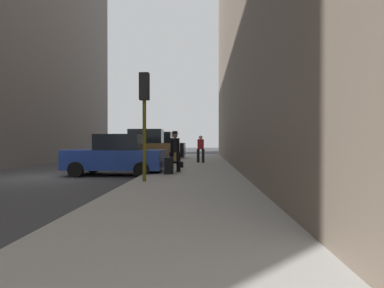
{
  "coord_description": "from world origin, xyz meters",
  "views": [
    {
      "loc": [
        6.5,
        -12.01,
        1.47
      ],
      "look_at": [
        5.77,
        5.41,
        1.33
      ],
      "focal_mm": 28.0,
      "sensor_mm": 36.0,
      "label": 1
    }
  ],
  "objects_px": {
    "traffic_light": "(144,103)",
    "pedestrian_with_fedora": "(175,149)",
    "parked_black_suv": "(157,147)",
    "rolling_suitcase": "(169,165)",
    "parked_bronze_suv": "(144,148)",
    "fire_hydrant": "(171,158)",
    "pedestrian_in_red_jacket": "(201,147)",
    "duffel_bag": "(180,165)",
    "parked_blue_sedan": "(117,156)"
  },
  "relations": [
    {
      "from": "traffic_light",
      "to": "pedestrian_in_red_jacket",
      "type": "distance_m",
      "value": 9.29
    },
    {
      "from": "parked_black_suv",
      "to": "traffic_light",
      "type": "xyz_separation_m",
      "value": [
        1.85,
        -14.22,
        1.73
      ]
    },
    {
      "from": "parked_blue_sedan",
      "to": "duffel_bag",
      "type": "height_order",
      "value": "parked_blue_sedan"
    },
    {
      "from": "parked_bronze_suv",
      "to": "pedestrian_in_red_jacket",
      "type": "height_order",
      "value": "parked_bronze_suv"
    },
    {
      "from": "parked_black_suv",
      "to": "pedestrian_in_red_jacket",
      "type": "relative_size",
      "value": 2.7
    },
    {
      "from": "parked_bronze_suv",
      "to": "parked_black_suv",
      "type": "bearing_deg",
      "value": 90.0
    },
    {
      "from": "parked_blue_sedan",
      "to": "fire_hydrant",
      "type": "bearing_deg",
      "value": 70.72
    },
    {
      "from": "parked_black_suv",
      "to": "rolling_suitcase",
      "type": "xyz_separation_m",
      "value": [
        2.38,
        -11.84,
        -0.54
      ]
    },
    {
      "from": "pedestrian_with_fedora",
      "to": "pedestrian_in_red_jacket",
      "type": "distance_m",
      "value": 5.9
    },
    {
      "from": "traffic_light",
      "to": "rolling_suitcase",
      "type": "relative_size",
      "value": 3.46
    },
    {
      "from": "parked_blue_sedan",
      "to": "traffic_light",
      "type": "distance_m",
      "value": 4.06
    },
    {
      "from": "pedestrian_with_fedora",
      "to": "parked_black_suv",
      "type": "bearing_deg",
      "value": 103.04
    },
    {
      "from": "pedestrian_in_red_jacket",
      "to": "duffel_bag",
      "type": "xyz_separation_m",
      "value": [
        -1.01,
        -3.53,
        -0.81
      ]
    },
    {
      "from": "parked_black_suv",
      "to": "parked_blue_sedan",
      "type": "bearing_deg",
      "value": -90.0
    },
    {
      "from": "traffic_light",
      "to": "rolling_suitcase",
      "type": "distance_m",
      "value": 3.33
    },
    {
      "from": "traffic_light",
      "to": "pedestrian_in_red_jacket",
      "type": "bearing_deg",
      "value": 78.93
    },
    {
      "from": "parked_blue_sedan",
      "to": "parked_black_suv",
      "type": "relative_size",
      "value": 0.92
    },
    {
      "from": "parked_black_suv",
      "to": "fire_hydrant",
      "type": "bearing_deg",
      "value": -73.26
    },
    {
      "from": "parked_black_suv",
      "to": "duffel_bag",
      "type": "relative_size",
      "value": 10.5
    },
    {
      "from": "parked_bronze_suv",
      "to": "fire_hydrant",
      "type": "relative_size",
      "value": 6.62
    },
    {
      "from": "traffic_light",
      "to": "parked_blue_sedan",
      "type": "bearing_deg",
      "value": 121.1
    },
    {
      "from": "parked_blue_sedan",
      "to": "parked_bronze_suv",
      "type": "height_order",
      "value": "parked_bronze_suv"
    },
    {
      "from": "traffic_light",
      "to": "fire_hydrant",
      "type": "bearing_deg",
      "value": 90.35
    },
    {
      "from": "pedestrian_with_fedora",
      "to": "duffel_bag",
      "type": "xyz_separation_m",
      "value": [
        0.04,
        2.27,
        -0.85
      ]
    },
    {
      "from": "pedestrian_in_red_jacket",
      "to": "parked_bronze_suv",
      "type": "bearing_deg",
      "value": -179.96
    },
    {
      "from": "parked_blue_sedan",
      "to": "parked_bronze_suv",
      "type": "relative_size",
      "value": 0.91
    },
    {
      "from": "parked_black_suv",
      "to": "rolling_suitcase",
      "type": "distance_m",
      "value": 12.09
    },
    {
      "from": "parked_bronze_suv",
      "to": "rolling_suitcase",
      "type": "bearing_deg",
      "value": -70.17
    },
    {
      "from": "pedestrian_in_red_jacket",
      "to": "fire_hydrant",
      "type": "bearing_deg",
      "value": -157.63
    },
    {
      "from": "parked_black_suv",
      "to": "parked_bronze_suv",
      "type": "bearing_deg",
      "value": -90.0
    },
    {
      "from": "rolling_suitcase",
      "to": "traffic_light",
      "type": "bearing_deg",
      "value": -102.39
    },
    {
      "from": "traffic_light",
      "to": "pedestrian_with_fedora",
      "type": "bearing_deg",
      "value": 77.43
    },
    {
      "from": "parked_black_suv",
      "to": "pedestrian_in_red_jacket",
      "type": "xyz_separation_m",
      "value": [
        3.61,
        -5.25,
        0.07
      ]
    },
    {
      "from": "parked_blue_sedan",
      "to": "duffel_bag",
      "type": "bearing_deg",
      "value": 42.31
    },
    {
      "from": "pedestrian_with_fedora",
      "to": "rolling_suitcase",
      "type": "distance_m",
      "value": 1.03
    },
    {
      "from": "fire_hydrant",
      "to": "rolling_suitcase",
      "type": "bearing_deg",
      "value": -84.41
    },
    {
      "from": "pedestrian_in_red_jacket",
      "to": "duffel_bag",
      "type": "bearing_deg",
      "value": -105.97
    },
    {
      "from": "parked_bronze_suv",
      "to": "duffel_bag",
      "type": "height_order",
      "value": "parked_bronze_suv"
    },
    {
      "from": "pedestrian_with_fedora",
      "to": "pedestrian_in_red_jacket",
      "type": "bearing_deg",
      "value": 79.76
    },
    {
      "from": "traffic_light",
      "to": "pedestrian_with_fedora",
      "type": "xyz_separation_m",
      "value": [
        0.71,
        3.17,
        -1.62
      ]
    },
    {
      "from": "parked_black_suv",
      "to": "pedestrian_in_red_jacket",
      "type": "distance_m",
      "value": 6.37
    },
    {
      "from": "parked_blue_sedan",
      "to": "pedestrian_in_red_jacket",
      "type": "relative_size",
      "value": 2.48
    },
    {
      "from": "parked_blue_sedan",
      "to": "pedestrian_with_fedora",
      "type": "distance_m",
      "value": 2.58
    },
    {
      "from": "parked_blue_sedan",
      "to": "parked_black_suv",
      "type": "bearing_deg",
      "value": 90.0
    },
    {
      "from": "traffic_light",
      "to": "rolling_suitcase",
      "type": "height_order",
      "value": "traffic_light"
    },
    {
      "from": "parked_blue_sedan",
      "to": "pedestrian_in_red_jacket",
      "type": "height_order",
      "value": "pedestrian_in_red_jacket"
    },
    {
      "from": "parked_blue_sedan",
      "to": "rolling_suitcase",
      "type": "relative_size",
      "value": 4.07
    },
    {
      "from": "parked_black_suv",
      "to": "pedestrian_with_fedora",
      "type": "distance_m",
      "value": 11.35
    },
    {
      "from": "parked_bronze_suv",
      "to": "pedestrian_in_red_jacket",
      "type": "relative_size",
      "value": 2.73
    },
    {
      "from": "fire_hydrant",
      "to": "pedestrian_in_red_jacket",
      "type": "xyz_separation_m",
      "value": [
        1.8,
        0.74,
        0.61
      ]
    }
  ]
}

